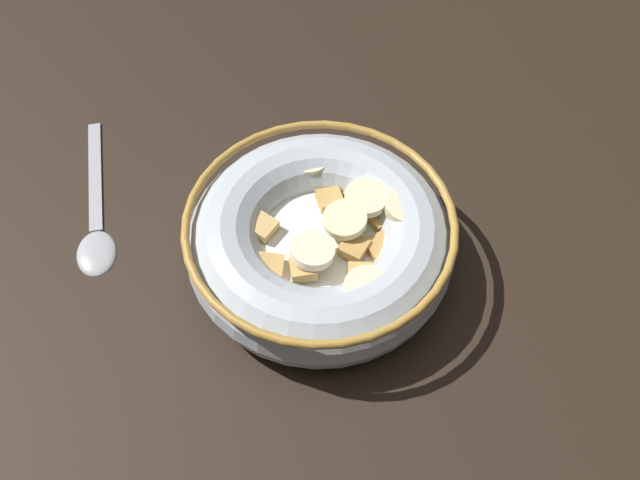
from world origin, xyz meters
TOP-DOWN VIEW (x-y plane):
  - ground_plane at (0.00, 0.00)cm, footprint 136.30×136.30cm
  - cereal_bowl at (0.01, -0.04)cm, footprint 18.95×18.95cm
  - spoon at (8.68, 15.06)cm, footprint 15.50×4.38cm

SIDE VIEW (x-z plane):
  - ground_plane at x=0.00cm, z-range -2.00..0.00cm
  - spoon at x=8.68cm, z-range -0.06..0.74cm
  - cereal_bowl at x=0.01cm, z-range 0.21..5.57cm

